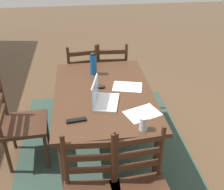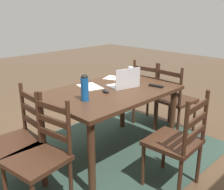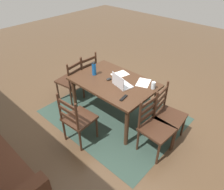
% 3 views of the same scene
% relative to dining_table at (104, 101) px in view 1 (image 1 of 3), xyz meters
% --- Properties ---
extents(ground_plane, '(14.00, 14.00, 0.00)m').
position_rel_dining_table_xyz_m(ground_plane, '(0.00, 0.00, -0.68)').
color(ground_plane, brown).
extents(area_rug, '(2.44, 1.92, 0.01)m').
position_rel_dining_table_xyz_m(area_rug, '(0.00, 0.00, -0.67)').
color(area_rug, '#2D4238').
rests_on(area_rug, ground).
extents(dining_table, '(1.44, 0.97, 0.78)m').
position_rel_dining_table_xyz_m(dining_table, '(0.00, 0.00, 0.00)').
color(dining_table, '#422819').
rests_on(dining_table, ground).
extents(chair_far_head, '(0.47, 0.47, 0.95)m').
position_rel_dining_table_xyz_m(chair_far_head, '(-0.00, 0.86, -0.21)').
color(chair_far_head, '#3D2316').
rests_on(chair_far_head, ground).
extents(chair_right_near, '(0.46, 0.46, 0.95)m').
position_rel_dining_table_xyz_m(chair_right_near, '(1.01, -0.19, -0.21)').
color(chair_right_near, '#3D2316').
rests_on(chair_right_near, ground).
extents(chair_right_far, '(0.50, 0.50, 0.95)m').
position_rel_dining_table_xyz_m(chair_right_far, '(1.01, 0.19, -0.21)').
color(chair_right_far, '#3D2316').
rests_on(chair_right_far, ground).
extents(laptop, '(0.36, 0.29, 0.23)m').
position_rel_dining_table_xyz_m(laptop, '(-0.19, 0.04, 0.16)').
color(laptop, silver).
rests_on(laptop, dining_table).
extents(water_bottle, '(0.08, 0.08, 0.26)m').
position_rel_dining_table_xyz_m(water_bottle, '(0.42, 0.07, 0.24)').
color(water_bottle, '#145199').
rests_on(water_bottle, dining_table).
extents(drinking_glass, '(0.07, 0.07, 0.12)m').
position_rel_dining_table_xyz_m(drinking_glass, '(-0.63, -0.26, 0.16)').
color(drinking_glass, silver).
rests_on(drinking_glass, dining_table).
extents(computer_mouse, '(0.08, 0.11, 0.03)m').
position_rel_dining_table_xyz_m(computer_mouse, '(0.09, 0.02, 0.12)').
color(computer_mouse, black).
rests_on(computer_mouse, dining_table).
extents(tv_remote, '(0.07, 0.17, 0.02)m').
position_rel_dining_table_xyz_m(tv_remote, '(-0.45, 0.28, 0.11)').
color(tv_remote, black).
rests_on(tv_remote, dining_table).
extents(paper_stack_left, '(0.30, 0.35, 0.00)m').
position_rel_dining_table_xyz_m(paper_stack_left, '(-0.41, -0.30, 0.10)').
color(paper_stack_left, white).
rests_on(paper_stack_left, dining_table).
extents(paper_stack_right, '(0.28, 0.34, 0.00)m').
position_rel_dining_table_xyz_m(paper_stack_right, '(0.08, -0.26, 0.10)').
color(paper_stack_right, white).
rests_on(paper_stack_right, dining_table).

